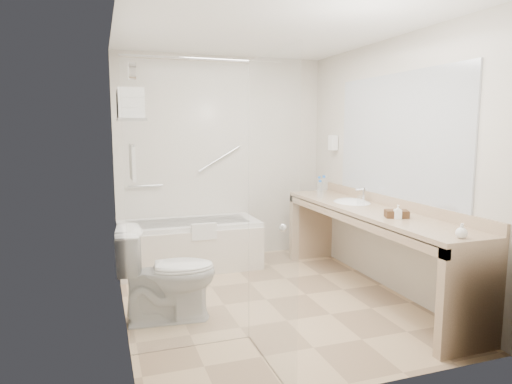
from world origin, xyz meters
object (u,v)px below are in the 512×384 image
object	(u,v)px
toilet	(167,274)
amenity_basket	(397,214)
vanity_counter	(370,230)
water_bottle_left	(320,189)
bathtub	(190,245)

from	to	relation	value
toilet	amenity_basket	bearing A→B (deg)	-98.16
vanity_counter	water_bottle_left	xyz separation A→B (m)	(-0.11, 0.87, 0.30)
toilet	amenity_basket	distance (m)	2.05
vanity_counter	toilet	xyz separation A→B (m)	(-1.97, -0.01, -0.24)
toilet	water_bottle_left	distance (m)	2.13
vanity_counter	amenity_basket	xyz separation A→B (m)	(-0.03, -0.46, 0.24)
vanity_counter	bathtub	bearing A→B (deg)	137.65
vanity_counter	amenity_basket	world-z (taller)	vanity_counter
bathtub	toilet	size ratio (longest dim) A/B	1.94
bathtub	vanity_counter	world-z (taller)	vanity_counter
toilet	bathtub	bearing A→B (deg)	-12.88
bathtub	toilet	xyz separation A→B (m)	(-0.45, -1.40, 0.13)
water_bottle_left	bathtub	bearing A→B (deg)	159.86
vanity_counter	amenity_basket	bearing A→B (deg)	-94.30
amenity_basket	toilet	bearing A→B (deg)	166.83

